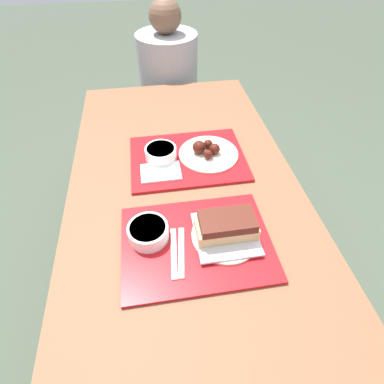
{
  "coord_description": "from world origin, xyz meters",
  "views": [
    {
      "loc": [
        -0.09,
        -0.72,
        1.49
      ],
      "look_at": [
        0.01,
        -0.03,
        0.78
      ],
      "focal_mm": 28.0,
      "sensor_mm": 36.0,
      "label": 1
    }
  ],
  "objects": [
    {
      "name": "brisket_sandwich_plate",
      "position": [
        0.09,
        -0.2,
        0.78
      ],
      "size": [
        0.21,
        0.21,
        0.09
      ],
      "color": "beige",
      "rests_on": "tray_near"
    },
    {
      "name": "ground_plane",
      "position": [
        0.0,
        0.0,
        0.0
      ],
      "size": [
        12.0,
        12.0,
        0.0
      ],
      "primitive_type": "plane",
      "color": "#424C3D"
    },
    {
      "name": "picnic_bench_far",
      "position": [
        0.0,
        1.07,
        0.39
      ],
      "size": [
        0.79,
        0.28,
        0.47
      ],
      "color": "brown",
      "rests_on": "ground_plane"
    },
    {
      "name": "tray_far",
      "position": [
        0.03,
        0.19,
        0.74
      ],
      "size": [
        0.44,
        0.33,
        0.01
      ],
      "color": "#B21419",
      "rests_on": "picnic_table"
    },
    {
      "name": "bowl_coleslaw_far",
      "position": [
        -0.07,
        0.2,
        0.78
      ],
      "size": [
        0.12,
        0.12,
        0.05
      ],
      "color": "white",
      "rests_on": "tray_far"
    },
    {
      "name": "picnic_table",
      "position": [
        0.0,
        0.0,
        0.65
      ],
      "size": [
        0.83,
        1.7,
        0.74
      ],
      "color": "brown",
      "rests_on": "ground_plane"
    },
    {
      "name": "wings_plate_far",
      "position": [
        0.11,
        0.2,
        0.76
      ],
      "size": [
        0.23,
        0.23,
        0.06
      ],
      "color": "beige",
      "rests_on": "tray_far"
    },
    {
      "name": "plastic_knife_near",
      "position": [
        -0.05,
        -0.24,
        0.75
      ],
      "size": [
        0.04,
        0.17,
        0.0
      ],
      "color": "white",
      "rests_on": "tray_near"
    },
    {
      "name": "person_seated_across",
      "position": [
        0.04,
        1.07,
        0.72
      ],
      "size": [
        0.35,
        0.35,
        0.64
      ],
      "color": "#9E9EA3",
      "rests_on": "picnic_bench_far"
    },
    {
      "name": "plastic_fork_near",
      "position": [
        -0.07,
        -0.24,
        0.75
      ],
      "size": [
        0.03,
        0.17,
        0.0
      ],
      "color": "white",
      "rests_on": "tray_near"
    },
    {
      "name": "bowl_coleslaw_near",
      "position": [
        -0.14,
        -0.17,
        0.78
      ],
      "size": [
        0.12,
        0.12,
        0.05
      ],
      "color": "white",
      "rests_on": "tray_near"
    },
    {
      "name": "tray_near",
      "position": [
        -0.0,
        -0.21,
        0.74
      ],
      "size": [
        0.44,
        0.33,
        0.01
      ],
      "color": "#B21419",
      "rests_on": "picnic_table"
    },
    {
      "name": "napkin_far",
      "position": [
        -0.08,
        0.12,
        0.75
      ],
      "size": [
        0.15,
        0.1,
        0.01
      ],
      "color": "white",
      "rests_on": "tray_far"
    }
  ]
}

